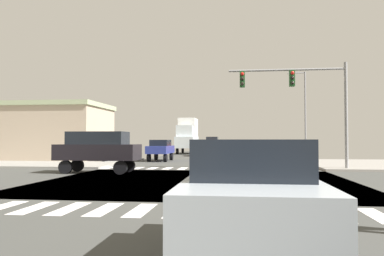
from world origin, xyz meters
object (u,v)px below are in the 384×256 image
(street_lamp, at_px, (303,107))
(sedan_trailing_4, at_px, (161,148))
(suv_queued_1, at_px, (98,148))
(traffic_signal_mast, at_px, (299,91))
(suv_middle_3, at_px, (212,143))
(bank_building, at_px, (33,132))
(sedan_nearside_1, at_px, (205,146))
(sedan_farside_2, at_px, (250,190))
(box_truck_outer_1, at_px, (187,135))

(street_lamp, relative_size, sedan_trailing_4, 1.97)
(suv_queued_1, bearing_deg, traffic_signal_mast, 106.58)
(suv_middle_3, bearing_deg, suv_queued_1, 83.77)
(street_lamp, bearing_deg, sedan_trailing_4, -161.97)
(bank_building, distance_m, sedan_nearside_1, 18.73)
(bank_building, xyz_separation_m, suv_middle_3, (14.93, 25.03, -1.19))
(traffic_signal_mast, bearing_deg, bank_building, 159.10)
(suv_middle_3, bearing_deg, sedan_farside_2, 94.39)
(suv_middle_3, bearing_deg, sedan_trailing_4, 83.07)
(traffic_signal_mast, relative_size, street_lamp, 0.86)
(bank_building, bearing_deg, street_lamp, 10.40)
(sedan_farside_2, distance_m, box_truck_outer_1, 46.07)
(bank_building, bearing_deg, sedan_trailing_4, 1.59)
(sedan_nearside_1, distance_m, suv_middle_3, 13.81)
(box_truck_outer_1, bearing_deg, sedan_nearside_1, 112.49)
(sedan_trailing_4, bearing_deg, box_truck_outer_1, -90.00)
(sedan_nearside_1, distance_m, sedan_farside_2, 38.48)
(sedan_nearside_1, bearing_deg, street_lamp, 146.77)
(sedan_farside_2, height_order, suv_middle_3, suv_middle_3)
(sedan_nearside_1, height_order, suv_queued_1, suv_queued_1)
(bank_building, distance_m, sedan_trailing_4, 12.03)
(sedan_nearside_1, bearing_deg, bank_building, 36.91)
(bank_building, height_order, suv_middle_3, bank_building)
(traffic_signal_mast, xyz_separation_m, sedan_farside_2, (-3.68, -18.42, -3.85))
(suv_queued_1, bearing_deg, suv_middle_3, 173.77)
(street_lamp, relative_size, suv_queued_1, 1.84)
(sedan_nearside_1, relative_size, suv_queued_1, 0.93)
(sedan_trailing_4, bearing_deg, suv_middle_3, -96.93)
(sedan_trailing_4, bearing_deg, street_lamp, -161.97)
(suv_middle_3, relative_size, box_truck_outer_1, 0.64)
(box_truck_outer_1, bearing_deg, bank_building, 57.13)
(bank_building, bearing_deg, box_truck_outer_1, 57.13)
(bank_building, bearing_deg, sedan_farside_2, -55.02)
(traffic_signal_mast, relative_size, sedan_farside_2, 1.70)
(bank_building, xyz_separation_m, sedan_nearside_1, (14.93, 11.21, -1.47))
(sedan_nearside_1, bearing_deg, sedan_trailing_4, 74.59)
(street_lamp, height_order, suv_queued_1, street_lamp)
(sedan_nearside_1, bearing_deg, suv_queued_1, 80.14)
(suv_queued_1, height_order, box_truck_outer_1, box_truck_outer_1)
(traffic_signal_mast, height_order, sedan_nearside_1, traffic_signal_mast)
(traffic_signal_mast, height_order, suv_queued_1, traffic_signal_mast)
(bank_building, height_order, box_truck_outer_1, bank_building)
(street_lamp, xyz_separation_m, suv_middle_3, (-10.10, 20.43, -3.64))
(bank_building, distance_m, suv_queued_1, 16.33)
(bank_building, relative_size, sedan_trailing_4, 3.48)
(suv_queued_1, xyz_separation_m, suv_middle_3, (4.06, 37.15, 0.00))
(box_truck_outer_1, bearing_deg, sedan_farside_2, 98.74)
(sedan_farside_2, bearing_deg, suv_queued_1, 118.36)
(traffic_signal_mast, bearing_deg, suv_queued_1, -163.42)
(suv_queued_1, bearing_deg, sedan_nearside_1, 170.14)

